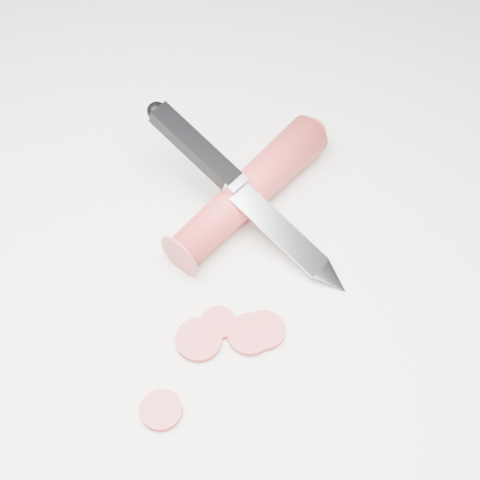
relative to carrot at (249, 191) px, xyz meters
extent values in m
plane|color=white|center=(-0.06, -0.09, -0.02)|extent=(2.40, 2.40, 0.00)
cylinder|color=red|center=(0.00, 0.00, 0.00)|extent=(0.17, 0.14, 0.04)
cylinder|color=#C14341|center=(-0.05, -0.12, -0.02)|extent=(0.03, 0.03, 0.01)
cylinder|color=#C14341|center=(-0.07, -0.13, -0.02)|extent=(0.04, 0.04, 0.01)
cylinder|color=#C14341|center=(-0.02, -0.13, -0.02)|extent=(0.04, 0.04, 0.01)
cylinder|color=#C14341|center=(-0.03, -0.14, -0.02)|extent=(0.04, 0.04, 0.01)
cylinder|color=#C14341|center=(-0.11, -0.18, -0.02)|extent=(0.03, 0.03, 0.01)
camera|label=1|loc=(-0.09, -0.38, 0.49)|focal=50.00mm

